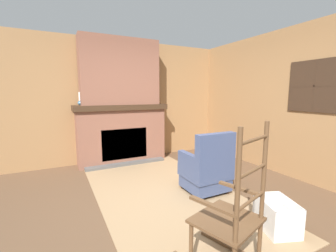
{
  "coord_description": "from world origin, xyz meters",
  "views": [
    {
      "loc": [
        2.49,
        -1.27,
        1.48
      ],
      "look_at": [
        -1.09,
        0.55,
        0.9
      ],
      "focal_mm": 24.0,
      "sensor_mm": 36.0,
      "label": 1
    }
  ],
  "objects_px": {
    "oil_lamp_vase": "(80,101)",
    "storage_case": "(140,101)",
    "firewood_stack": "(205,163)",
    "laundry_basket": "(277,215)",
    "armchair": "(207,170)",
    "rocking_chair": "(231,222)"
  },
  "relations": [
    {
      "from": "oil_lamp_vase",
      "to": "storage_case",
      "type": "height_order",
      "value": "oil_lamp_vase"
    },
    {
      "from": "laundry_basket",
      "to": "rocking_chair",
      "type": "bearing_deg",
      "value": -76.95
    },
    {
      "from": "firewood_stack",
      "to": "laundry_basket",
      "type": "bearing_deg",
      "value": -15.22
    },
    {
      "from": "oil_lamp_vase",
      "to": "laundry_basket",
      "type": "bearing_deg",
      "value": 26.28
    },
    {
      "from": "laundry_basket",
      "to": "armchair",
      "type": "bearing_deg",
      "value": -174.17
    },
    {
      "from": "firewood_stack",
      "to": "storage_case",
      "type": "xyz_separation_m",
      "value": [
        -1.18,
        -0.94,
        1.21
      ]
    },
    {
      "from": "armchair",
      "to": "firewood_stack",
      "type": "relative_size",
      "value": 2.11
    },
    {
      "from": "oil_lamp_vase",
      "to": "storage_case",
      "type": "relative_size",
      "value": 0.97
    },
    {
      "from": "oil_lamp_vase",
      "to": "storage_case",
      "type": "xyz_separation_m",
      "value": [
        0.0,
        1.23,
        -0.03
      ]
    },
    {
      "from": "storage_case",
      "to": "laundry_basket",
      "type": "bearing_deg",
      "value": 6.57
    },
    {
      "from": "armchair",
      "to": "laundry_basket",
      "type": "relative_size",
      "value": 1.76
    },
    {
      "from": "oil_lamp_vase",
      "to": "rocking_chair",
      "type": "bearing_deg",
      "value": 12.56
    },
    {
      "from": "firewood_stack",
      "to": "storage_case",
      "type": "distance_m",
      "value": 1.93
    },
    {
      "from": "firewood_stack",
      "to": "storage_case",
      "type": "relative_size",
      "value": 1.67
    },
    {
      "from": "armchair",
      "to": "rocking_chair",
      "type": "bearing_deg",
      "value": 150.69
    },
    {
      "from": "rocking_chair",
      "to": "storage_case",
      "type": "xyz_separation_m",
      "value": [
        -3.45,
        0.46,
        0.88
      ]
    },
    {
      "from": "laundry_basket",
      "to": "storage_case",
      "type": "height_order",
      "value": "storage_case"
    },
    {
      "from": "laundry_basket",
      "to": "oil_lamp_vase",
      "type": "bearing_deg",
      "value": -153.72
    },
    {
      "from": "rocking_chair",
      "to": "storage_case",
      "type": "relative_size",
      "value": 4.76
    },
    {
      "from": "armchair",
      "to": "laundry_basket",
      "type": "height_order",
      "value": "armchair"
    },
    {
      "from": "armchair",
      "to": "oil_lamp_vase",
      "type": "xyz_separation_m",
      "value": [
        -2.15,
        -1.5,
        0.99
      ]
    },
    {
      "from": "rocking_chair",
      "to": "storage_case",
      "type": "bearing_deg",
      "value": -25.67
    }
  ]
}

